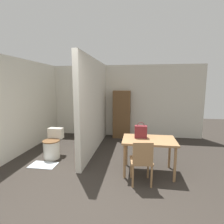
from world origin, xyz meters
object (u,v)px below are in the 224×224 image
Objects in this scene: wooden_chair at (142,160)px; dining_table at (149,143)px; toilet at (52,146)px; handbag at (141,132)px; wooden_cabinet at (122,114)px.

dining_table is at bearing 64.95° from wooden_chair.
wooden_chair reaches higher than toilet.
handbag reaches higher than wooden_chair.
handbag is at bearing -75.45° from wooden_cabinet.
handbag is at bearing -9.71° from toilet.
dining_table is 1.27× the size of wooden_chair.
wooden_chair is (-0.15, -0.47, -0.17)m from dining_table.
dining_table is at bearing -10.87° from toilet.
dining_table is 1.51× the size of toilet.
wooden_chair is 0.52× the size of wooden_cabinet.
toilet is 2.58m from wooden_cabinet.
dining_table is 0.29m from handbag.
dining_table is 0.65× the size of wooden_cabinet.
wooden_chair is at bearing -77.75° from wooden_cabinet.
dining_table is 2.57m from wooden_cabinet.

